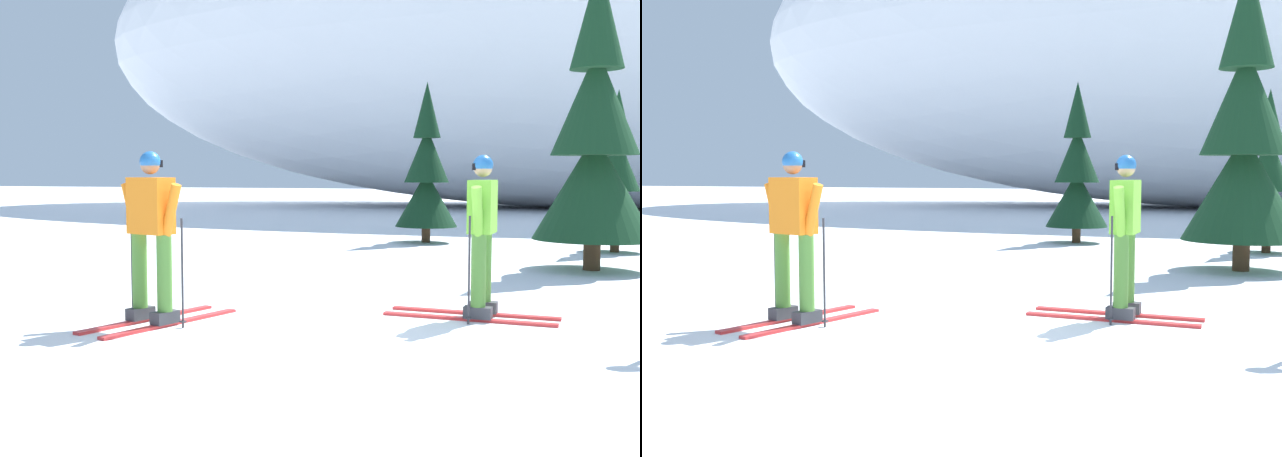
# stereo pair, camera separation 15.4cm
# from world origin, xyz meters

# --- Properties ---
(ground_plane) EXTENTS (120.00, 120.00, 0.00)m
(ground_plane) POSITION_xyz_m (0.00, 0.00, 0.00)
(ground_plane) COLOR white
(skier_lime_jacket) EXTENTS (1.81, 0.82, 1.70)m
(skier_lime_jacket) POSITION_xyz_m (1.34, 1.32, 0.89)
(skier_lime_jacket) COLOR red
(skier_lime_jacket) RESTS_ON ground
(skier_orange_jacket) EXTENTS (0.98, 1.81, 1.73)m
(skier_orange_jacket) POSITION_xyz_m (-1.75, -0.01, 0.91)
(skier_orange_jacket) COLOR red
(skier_orange_jacket) RESTS_ON ground
(pine_tree_far_left) EXTENTS (1.33, 1.33, 3.44)m
(pine_tree_far_left) POSITION_xyz_m (-0.69, 9.56, 1.44)
(pine_tree_far_left) COLOR #47301E
(pine_tree_far_left) RESTS_ON ground
(pine_tree_center_left) EXTENTS (1.82, 1.82, 4.72)m
(pine_tree_center_left) POSITION_xyz_m (2.57, 5.76, 1.97)
(pine_tree_center_left) COLOR #47301E
(pine_tree_center_left) RESTS_ON ground
(pine_tree_center_right) EXTENTS (1.19, 1.19, 3.07)m
(pine_tree_center_right) POSITION_xyz_m (3.08, 8.70, 1.29)
(pine_tree_center_right) COLOR #47301E
(pine_tree_center_right) RESTS_ON ground
(snow_ridge_background) EXTENTS (44.69, 19.11, 15.19)m
(snow_ridge_background) POSITION_xyz_m (3.44, 27.03, 7.60)
(snow_ridge_background) COLOR white
(snow_ridge_background) RESTS_ON ground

